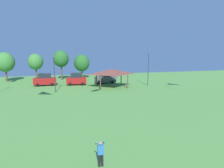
{
  "coord_description": "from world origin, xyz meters",
  "views": [
    {
      "loc": [
        -3.08,
        4.04,
        6.44
      ],
      "look_at": [
        -0.14,
        14.73,
        4.53
      ],
      "focal_mm": 28.0,
      "sensor_mm": 36.0,
      "label": 1
    }
  ],
  "objects_px": {
    "person_standing_mid_field": "(101,152)",
    "parked_car_leftmost": "(45,80)",
    "parked_car_second_from_left": "(77,79)",
    "park_pavilion": "(112,72)",
    "parked_car_third_from_left": "(105,78)",
    "light_post_1": "(54,72)",
    "treeline_tree_2": "(36,62)",
    "treeline_tree_4": "(82,63)",
    "light_post_2": "(148,67)",
    "treeline_tree_3": "(61,59)",
    "treeline_tree_1": "(5,62)"
  },
  "relations": [
    {
      "from": "parked_car_leftmost",
      "to": "treeline_tree_1",
      "type": "relative_size",
      "value": 0.65
    },
    {
      "from": "parked_car_third_from_left",
      "to": "light_post_1",
      "type": "relative_size",
      "value": 0.75
    },
    {
      "from": "treeline_tree_1",
      "to": "treeline_tree_2",
      "type": "bearing_deg",
      "value": 6.01
    },
    {
      "from": "parked_car_third_from_left",
      "to": "person_standing_mid_field",
      "type": "bearing_deg",
      "value": -106.44
    },
    {
      "from": "treeline_tree_2",
      "to": "light_post_2",
      "type": "bearing_deg",
      "value": -31.22
    },
    {
      "from": "treeline_tree_1",
      "to": "treeline_tree_4",
      "type": "distance_m",
      "value": 17.79
    },
    {
      "from": "treeline_tree_2",
      "to": "treeline_tree_1",
      "type": "bearing_deg",
      "value": -173.99
    },
    {
      "from": "park_pavilion",
      "to": "light_post_2",
      "type": "distance_m",
      "value": 7.85
    },
    {
      "from": "parked_car_third_from_left",
      "to": "treeline_tree_2",
      "type": "distance_m",
      "value": 18.33
    },
    {
      "from": "treeline_tree_3",
      "to": "parked_car_leftmost",
      "type": "bearing_deg",
      "value": -113.52
    },
    {
      "from": "parked_car_third_from_left",
      "to": "treeline_tree_3",
      "type": "distance_m",
      "value": 13.0
    },
    {
      "from": "parked_car_second_from_left",
      "to": "light_post_1",
      "type": "bearing_deg",
      "value": -114.23
    },
    {
      "from": "parked_car_leftmost",
      "to": "treeline_tree_3",
      "type": "distance_m",
      "value": 9.13
    },
    {
      "from": "person_standing_mid_field",
      "to": "treeline_tree_4",
      "type": "distance_m",
      "value": 38.09
    },
    {
      "from": "parked_car_second_from_left",
      "to": "treeline_tree_1",
      "type": "relative_size",
      "value": 0.62
    },
    {
      "from": "park_pavilion",
      "to": "treeline_tree_3",
      "type": "xyz_separation_m",
      "value": [
        -9.51,
        12.9,
        2.18
      ]
    },
    {
      "from": "parked_car_second_from_left",
      "to": "treeline_tree_3",
      "type": "height_order",
      "value": "treeline_tree_3"
    },
    {
      "from": "parked_car_third_from_left",
      "to": "light_post_2",
      "type": "distance_m",
      "value": 9.69
    },
    {
      "from": "light_post_1",
      "to": "light_post_2",
      "type": "bearing_deg",
      "value": 6.43
    },
    {
      "from": "light_post_1",
      "to": "treeline_tree_2",
      "type": "xyz_separation_m",
      "value": [
        -5.11,
        16.24,
        1.03
      ]
    },
    {
      "from": "parked_car_leftmost",
      "to": "treeline_tree_1",
      "type": "height_order",
      "value": "treeline_tree_1"
    },
    {
      "from": "light_post_2",
      "to": "treeline_tree_3",
      "type": "relative_size",
      "value": 0.93
    },
    {
      "from": "parked_car_second_from_left",
      "to": "treeline_tree_4",
      "type": "xyz_separation_m",
      "value": [
        2.15,
        9.83,
        2.87
      ]
    },
    {
      "from": "parked_car_second_from_left",
      "to": "treeline_tree_1",
      "type": "height_order",
      "value": "treeline_tree_1"
    },
    {
      "from": "parked_car_third_from_left",
      "to": "treeline_tree_4",
      "type": "distance_m",
      "value": 10.69
    },
    {
      "from": "parked_car_leftmost",
      "to": "treeline_tree_4",
      "type": "height_order",
      "value": "treeline_tree_4"
    },
    {
      "from": "parked_car_third_from_left",
      "to": "treeline_tree_1",
      "type": "height_order",
      "value": "treeline_tree_1"
    },
    {
      "from": "person_standing_mid_field",
      "to": "parked_car_leftmost",
      "type": "bearing_deg",
      "value": 103.52
    },
    {
      "from": "parked_car_third_from_left",
      "to": "light_post_1",
      "type": "height_order",
      "value": "light_post_1"
    },
    {
      "from": "treeline_tree_2",
      "to": "treeline_tree_4",
      "type": "height_order",
      "value": "treeline_tree_2"
    },
    {
      "from": "treeline_tree_3",
      "to": "light_post_1",
      "type": "bearing_deg",
      "value": -93.65
    },
    {
      "from": "light_post_1",
      "to": "treeline_tree_4",
      "type": "bearing_deg",
      "value": 69.37
    },
    {
      "from": "park_pavilion",
      "to": "treeline_tree_3",
      "type": "bearing_deg",
      "value": 126.39
    },
    {
      "from": "treeline_tree_2",
      "to": "treeline_tree_4",
      "type": "bearing_deg",
      "value": 0.72
    },
    {
      "from": "parked_car_third_from_left",
      "to": "park_pavilion",
      "type": "xyz_separation_m",
      "value": [
        0.11,
        -4.89,
        1.89
      ]
    },
    {
      "from": "parked_car_leftmost",
      "to": "treeline_tree_4",
      "type": "distance_m",
      "value": 12.63
    },
    {
      "from": "parked_car_second_from_left",
      "to": "park_pavilion",
      "type": "xyz_separation_m",
      "value": [
        6.44,
        -4.46,
        1.85
      ]
    },
    {
      "from": "treeline_tree_2",
      "to": "treeline_tree_3",
      "type": "relative_size",
      "value": 0.89
    },
    {
      "from": "parked_car_third_from_left",
      "to": "treeline_tree_4",
      "type": "height_order",
      "value": "treeline_tree_4"
    },
    {
      "from": "treeline_tree_4",
      "to": "treeline_tree_1",
      "type": "bearing_deg",
      "value": -177.34
    },
    {
      "from": "light_post_2",
      "to": "treeline_tree_4",
      "type": "bearing_deg",
      "value": 130.22
    },
    {
      "from": "treeline_tree_3",
      "to": "treeline_tree_1",
      "type": "bearing_deg",
      "value": 177.44
    },
    {
      "from": "parked_car_leftmost",
      "to": "park_pavilion",
      "type": "distance_m",
      "value": 13.99
    },
    {
      "from": "light_post_2",
      "to": "treeline_tree_3",
      "type": "height_order",
      "value": "treeline_tree_3"
    },
    {
      "from": "treeline_tree_2",
      "to": "treeline_tree_4",
      "type": "relative_size",
      "value": 1.03
    },
    {
      "from": "parked_car_leftmost",
      "to": "parked_car_third_from_left",
      "type": "relative_size",
      "value": 0.96
    },
    {
      "from": "treeline_tree_4",
      "to": "park_pavilion",
      "type": "bearing_deg",
      "value": -73.26
    },
    {
      "from": "parked_car_second_from_left",
      "to": "light_post_2",
      "type": "distance_m",
      "value": 15.17
    },
    {
      "from": "parked_car_second_from_left",
      "to": "park_pavilion",
      "type": "height_order",
      "value": "park_pavilion"
    },
    {
      "from": "treeline_tree_3",
      "to": "treeline_tree_4",
      "type": "relative_size",
      "value": 1.16
    }
  ]
}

